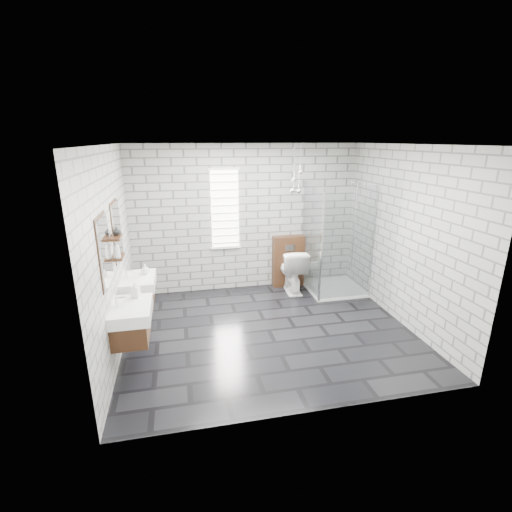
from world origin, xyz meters
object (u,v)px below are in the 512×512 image
object	(u,v)px
vanity_left	(128,313)
vanity_right	(136,283)
toilet	(292,270)
cistern_panel	(288,261)
shower_enclosure	(332,267)

from	to	relation	value
vanity_left	vanity_right	bearing A→B (deg)	90.00
toilet	vanity_right	bearing A→B (deg)	23.53
vanity_left	toilet	bearing A→B (deg)	36.46
vanity_right	vanity_left	bearing A→B (deg)	-90.00
vanity_left	vanity_right	distance (m)	0.99
cistern_panel	shower_enclosure	bearing A→B (deg)	-36.41
shower_enclosure	toilet	distance (m)	0.76
vanity_left	toilet	distance (m)	3.38
vanity_left	vanity_right	world-z (taller)	same
vanity_left	cistern_panel	xyz separation A→B (m)	(2.71, 2.25, -0.26)
vanity_left	shower_enclosure	world-z (taller)	shower_enclosure
vanity_left	toilet	world-z (taller)	vanity_left
cistern_panel	vanity_right	bearing A→B (deg)	-154.99
shower_enclosure	toilet	xyz separation A→B (m)	(-0.70, 0.27, -0.09)
vanity_right	shower_enclosure	bearing A→B (deg)	12.34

